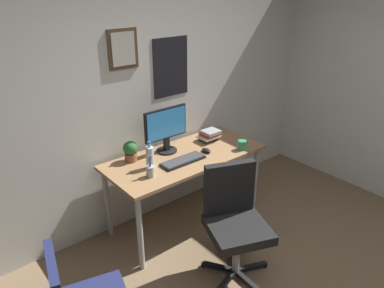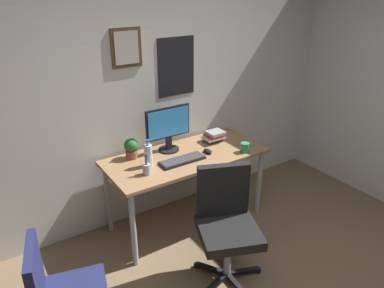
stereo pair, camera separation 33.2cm
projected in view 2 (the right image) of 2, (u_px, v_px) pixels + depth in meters
The scene contains 11 objects.
wall_back at pixel (154, 90), 3.51m from camera, with size 4.40×0.10×2.60m.
desk at pixel (186, 163), 3.50m from camera, with size 1.53×0.69×0.75m.
office_chair at pixel (226, 219), 2.91m from camera, with size 0.60×0.60×0.95m.
monitor at pixel (168, 127), 3.46m from camera, with size 0.46×0.20×0.43m.
keyboard at pixel (182, 160), 3.33m from camera, with size 0.43×0.15×0.03m.
computer_mouse at pixel (208, 151), 3.49m from camera, with size 0.06×0.11×0.04m.
water_bottle at pixel (148, 155), 3.22m from camera, with size 0.07×0.07×0.25m.
coffee_mug_near at pixel (245, 147), 3.51m from camera, with size 0.12×0.08×0.09m.
potted_plant at pixel (131, 148), 3.36m from camera, with size 0.13×0.13×0.19m.
pen_cup at pixel (147, 169), 3.10m from camera, with size 0.07×0.07×0.20m.
book_stack_left at pixel (214, 136), 3.74m from camera, with size 0.21×0.18×0.11m.
Camera 2 is at (-1.57, -0.91, 2.27)m, focal length 34.34 mm.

